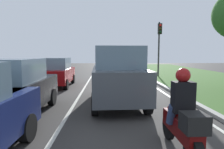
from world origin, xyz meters
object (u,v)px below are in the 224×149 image
object	(u,v)px
car_hatchback_far	(57,72)
motorcycle	(182,128)
traffic_light_near_right	(159,39)
car_suv_ahead	(117,75)
rider_person	(182,96)
car_sedan_left_lane	(12,89)

from	to	relation	value
car_hatchback_far	motorcycle	size ratio (longest dim) A/B	1.96
traffic_light_near_right	car_hatchback_far	bearing A→B (deg)	-148.52
car_hatchback_far	motorcycle	world-z (taller)	car_hatchback_far
car_suv_ahead	car_hatchback_far	xyz separation A→B (m)	(-3.47, 4.29, -0.28)
rider_person	traffic_light_near_right	xyz separation A→B (m)	(3.21, 13.05, 2.08)
motorcycle	traffic_light_near_right	bearing A→B (deg)	75.75
car_suv_ahead	rider_person	size ratio (longest dim) A/B	3.92
car_hatchback_far	motorcycle	bearing A→B (deg)	-62.49
traffic_light_near_right	car_suv_ahead	bearing A→B (deg)	-115.15
car_sedan_left_lane	car_hatchback_far	size ratio (longest dim) A/B	1.16
motorcycle	car_suv_ahead	bearing A→B (deg)	103.41
car_sedan_left_lane	traffic_light_near_right	distance (m)	13.29
car_hatchback_far	motorcycle	distance (m)	9.52
car_sedan_left_lane	motorcycle	bearing A→B (deg)	-29.71
car_hatchback_far	car_suv_ahead	bearing A→B (deg)	-51.64
car_suv_ahead	motorcycle	size ratio (longest dim) A/B	2.40
car_sedan_left_lane	car_hatchback_far	xyz separation A→B (m)	(-0.08, 5.93, -0.04)
motorcycle	rider_person	xyz separation A→B (m)	(-0.00, 0.05, 0.62)
motorcycle	rider_person	world-z (taller)	rider_person
car_suv_ahead	traffic_light_near_right	size ratio (longest dim) A/B	0.96
car_suv_ahead	rider_person	world-z (taller)	car_suv_ahead
car_suv_ahead	car_sedan_left_lane	size ratio (longest dim) A/B	1.06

